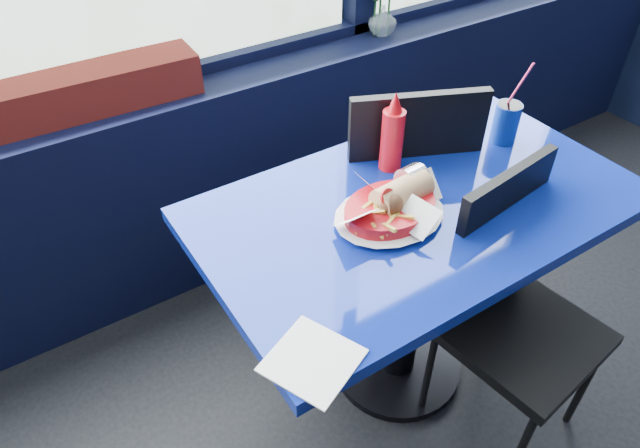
{
  "coord_description": "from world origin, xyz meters",
  "views": [
    {
      "loc": [
        -0.58,
        1.13,
        1.7
      ],
      "look_at": [
        -0.03,
        1.98,
        0.84
      ],
      "focal_mm": 32.0,
      "sensor_mm": 36.0,
      "label": 1
    }
  ],
  "objects_px": {
    "near_table": "(413,250)",
    "soda_cup": "(506,122)",
    "chair_near_front": "(510,298)",
    "food_basket": "(391,207)",
    "chair_near_back": "(375,194)",
    "flower_vase": "(383,17)",
    "ketchup_bottle": "(392,136)",
    "planter_box": "(95,89)"
  },
  "relations": [
    {
      "from": "near_table",
      "to": "soda_cup",
      "type": "height_order",
      "value": "soda_cup"
    },
    {
      "from": "planter_box",
      "to": "soda_cup",
      "type": "relative_size",
      "value": 2.48
    },
    {
      "from": "planter_box",
      "to": "chair_near_back",
      "type": "bearing_deg",
      "value": -38.92
    },
    {
      "from": "chair_near_back",
      "to": "food_basket",
      "type": "relative_size",
      "value": 2.92
    },
    {
      "from": "near_table",
      "to": "flower_vase",
      "type": "bearing_deg",
      "value": 58.6
    },
    {
      "from": "flower_vase",
      "to": "chair_near_back",
      "type": "bearing_deg",
      "value": -127.75
    },
    {
      "from": "chair_near_front",
      "to": "food_basket",
      "type": "distance_m",
      "value": 0.46
    },
    {
      "from": "chair_near_front",
      "to": "flower_vase",
      "type": "xyz_separation_m",
      "value": [
        0.36,
        1.1,
        0.37
      ]
    },
    {
      "from": "chair_near_front",
      "to": "food_basket",
      "type": "relative_size",
      "value": 2.66
    },
    {
      "from": "flower_vase",
      "to": "food_basket",
      "type": "distance_m",
      "value": 1.08
    },
    {
      "from": "chair_near_back",
      "to": "soda_cup",
      "type": "height_order",
      "value": "soda_cup"
    },
    {
      "from": "near_table",
      "to": "food_basket",
      "type": "relative_size",
      "value": 3.69
    },
    {
      "from": "chair_near_front",
      "to": "ketchup_bottle",
      "type": "distance_m",
      "value": 0.57
    },
    {
      "from": "near_table",
      "to": "flower_vase",
      "type": "relative_size",
      "value": 5.1
    },
    {
      "from": "ketchup_bottle",
      "to": "soda_cup",
      "type": "bearing_deg",
      "value": -11.15
    },
    {
      "from": "planter_box",
      "to": "food_basket",
      "type": "bearing_deg",
      "value": -59.67
    },
    {
      "from": "near_table",
      "to": "soda_cup",
      "type": "distance_m",
      "value": 0.49
    },
    {
      "from": "chair_near_front",
      "to": "flower_vase",
      "type": "height_order",
      "value": "flower_vase"
    },
    {
      "from": "near_table",
      "to": "food_basket",
      "type": "bearing_deg",
      "value": -174.48
    },
    {
      "from": "chair_near_back",
      "to": "flower_vase",
      "type": "bearing_deg",
      "value": -103.95
    },
    {
      "from": "chair_near_front",
      "to": "planter_box",
      "type": "relative_size",
      "value": 1.33
    },
    {
      "from": "near_table",
      "to": "chair_near_back",
      "type": "bearing_deg",
      "value": 73.48
    },
    {
      "from": "chair_near_front",
      "to": "planter_box",
      "type": "height_order",
      "value": "planter_box"
    },
    {
      "from": "chair_near_front",
      "to": "flower_vase",
      "type": "bearing_deg",
      "value": 64.47
    },
    {
      "from": "food_basket",
      "to": "ketchup_bottle",
      "type": "distance_m",
      "value": 0.24
    },
    {
      "from": "planter_box",
      "to": "soda_cup",
      "type": "height_order",
      "value": "soda_cup"
    },
    {
      "from": "planter_box",
      "to": "ketchup_bottle",
      "type": "bearing_deg",
      "value": -46.82
    },
    {
      "from": "planter_box",
      "to": "near_table",
      "type": "bearing_deg",
      "value": -54.18
    },
    {
      "from": "chair_near_front",
      "to": "planter_box",
      "type": "bearing_deg",
      "value": 116.22
    },
    {
      "from": "food_basket",
      "to": "soda_cup",
      "type": "relative_size",
      "value": 1.24
    },
    {
      "from": "chair_near_back",
      "to": "planter_box",
      "type": "relative_size",
      "value": 1.46
    },
    {
      "from": "near_table",
      "to": "soda_cup",
      "type": "relative_size",
      "value": 4.57
    },
    {
      "from": "chair_near_front",
      "to": "soda_cup",
      "type": "distance_m",
      "value": 0.53
    },
    {
      "from": "near_table",
      "to": "chair_near_back",
      "type": "height_order",
      "value": "chair_near_back"
    },
    {
      "from": "planter_box",
      "to": "ketchup_bottle",
      "type": "xyz_separation_m",
      "value": [
        0.62,
        -0.71,
        -0.01
      ]
    },
    {
      "from": "chair_near_front",
      "to": "soda_cup",
      "type": "relative_size",
      "value": 3.29
    },
    {
      "from": "chair_near_front",
      "to": "soda_cup",
      "type": "bearing_deg",
      "value": 46.47
    },
    {
      "from": "near_table",
      "to": "flower_vase",
      "type": "height_order",
      "value": "flower_vase"
    },
    {
      "from": "near_table",
      "to": "food_basket",
      "type": "distance_m",
      "value": 0.24
    },
    {
      "from": "ketchup_bottle",
      "to": "planter_box",
      "type": "bearing_deg",
      "value": 131.06
    },
    {
      "from": "near_table",
      "to": "ketchup_bottle",
      "type": "relative_size",
      "value": 4.99
    },
    {
      "from": "soda_cup",
      "to": "near_table",
      "type": "bearing_deg",
      "value": -166.79
    }
  ]
}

